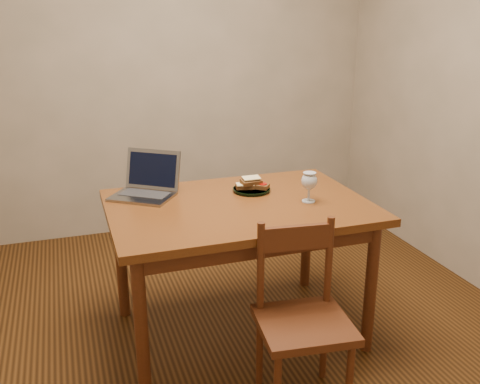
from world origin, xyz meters
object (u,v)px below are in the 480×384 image
object	(u,v)px
chair	(303,311)
plate	(252,190)
table	(239,219)
milk_glass	(309,187)
laptop	(147,183)

from	to	relation	value
chair	plate	size ratio (longest dim) A/B	2.08
table	chair	xyz separation A→B (m)	(0.09, -0.61, -0.21)
table	plate	bearing A→B (deg)	51.79
chair	milk_glass	size ratio (longest dim) A/B	2.71
table	chair	bearing A→B (deg)	-81.92
table	milk_glass	bearing A→B (deg)	-14.48
plate	laptop	distance (m)	0.56
chair	laptop	xyz separation A→B (m)	(-0.50, 0.90, 0.35)
milk_glass	laptop	distance (m)	0.85
plate	laptop	size ratio (longest dim) A/B	0.49
table	plate	xyz separation A→B (m)	(0.13, 0.16, 0.09)
laptop	chair	bearing A→B (deg)	-25.33
table	milk_glass	xyz separation A→B (m)	(0.35, -0.09, 0.16)
laptop	plate	bearing A→B (deg)	21.95
chair	laptop	world-z (taller)	laptop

